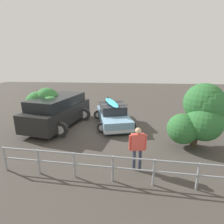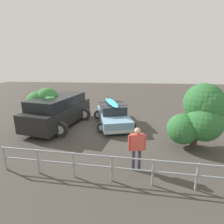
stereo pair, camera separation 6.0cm
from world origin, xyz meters
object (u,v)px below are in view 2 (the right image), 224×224
person_bystander (137,145)px  bush_near_right (45,106)px  suv_car (59,110)px  bush_near_left (201,115)px  sedan_car (113,115)px

person_bystander → bush_near_right: bush_near_right is taller
suv_car → bush_near_left: bush_near_left is taller
person_bystander → bush_near_right: (5.32, -4.04, 0.26)m
sedan_car → bush_near_right: (4.01, 0.69, 0.63)m
bush_near_left → person_bystander: bearing=36.4°
sedan_car → bush_near_right: bush_near_right is taller
sedan_car → bush_near_left: bearing=147.5°
suv_car → bush_near_right: bush_near_right is taller
bush_near_left → bush_near_right: size_ratio=1.25×
suv_car → person_bystander: 6.08m
sedan_car → bush_near_right: 4.12m
suv_car → bush_near_left: size_ratio=1.76×
suv_car → person_bystander: suv_car is taller
suv_car → person_bystander: (-4.49, 4.10, 0.02)m
bush_near_left → bush_near_right: bearing=-13.4°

